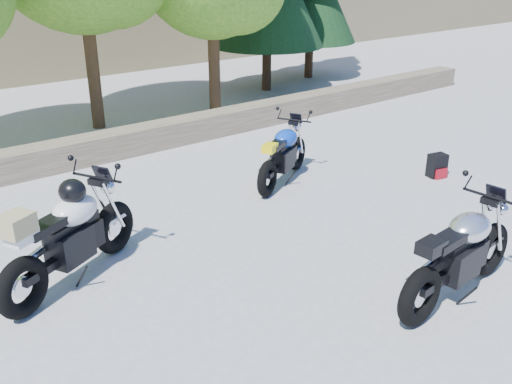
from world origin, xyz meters
TOP-DOWN VIEW (x-y plane):
  - ground at (0.00, 0.00)m, footprint 90.00×90.00m
  - stone_wall at (0.00, 5.50)m, footprint 22.00×0.55m
  - silver_bike at (1.20, -1.49)m, footprint 2.23×0.71m
  - white_bike at (-2.16, 1.56)m, footprint 2.13×1.22m
  - blue_bike at (1.95, 2.48)m, footprint 1.83×1.06m
  - backpack at (4.26, 0.98)m, footprint 0.35×0.32m

SIDE VIEW (x-z plane):
  - ground at x=0.00m, z-range 0.00..0.00m
  - backpack at x=4.26m, z-range -0.01..0.41m
  - stone_wall at x=0.00m, z-range 0.00..0.50m
  - blue_bike at x=1.95m, z-range -0.01..0.99m
  - silver_bike at x=1.20m, z-range -0.01..1.10m
  - white_bike at x=-2.16m, z-range -0.01..1.27m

